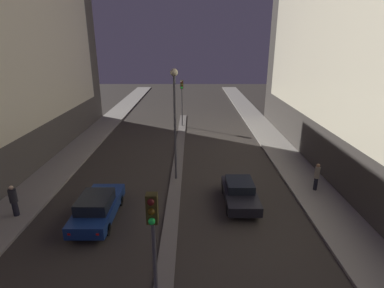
{
  "coord_description": "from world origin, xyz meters",
  "views": [
    {
      "loc": [
        1.11,
        -3.56,
        9.11
      ],
      "look_at": [
        1.11,
        21.72,
        0.5
      ],
      "focal_mm": 28.0,
      "sensor_mm": 36.0,
      "label": 1
    }
  ],
  "objects_px": {
    "pedestrian_on_left_sidewalk": "(14,200)",
    "pedestrian_on_right_sidewalk": "(317,176)",
    "street_lamp": "(175,108)",
    "car_left_lane": "(97,207)",
    "traffic_light_near": "(153,237)",
    "car_right_lane": "(240,193)",
    "traffic_light_mid": "(182,93)"
  },
  "relations": [
    {
      "from": "pedestrian_on_left_sidewalk",
      "to": "pedestrian_on_right_sidewalk",
      "type": "xyz_separation_m",
      "value": [
        17.47,
        2.99,
        0.04
      ]
    },
    {
      "from": "street_lamp",
      "to": "pedestrian_on_left_sidewalk",
      "type": "relative_size",
      "value": 4.19
    },
    {
      "from": "street_lamp",
      "to": "pedestrian_on_left_sidewalk",
      "type": "distance_m",
      "value": 10.51
    },
    {
      "from": "car_left_lane",
      "to": "traffic_light_near",
      "type": "bearing_deg",
      "value": -59.73
    },
    {
      "from": "car_left_lane",
      "to": "pedestrian_on_left_sidewalk",
      "type": "xyz_separation_m",
      "value": [
        -4.53,
        0.2,
        0.31
      ]
    },
    {
      "from": "traffic_light_near",
      "to": "car_right_lane",
      "type": "xyz_separation_m",
      "value": [
        3.94,
        8.5,
        -3.1
      ]
    },
    {
      "from": "traffic_light_near",
      "to": "car_left_lane",
      "type": "xyz_separation_m",
      "value": [
        -3.94,
        6.75,
        -3.03
      ]
    },
    {
      "from": "pedestrian_on_right_sidewalk",
      "to": "pedestrian_on_left_sidewalk",
      "type": "bearing_deg",
      "value": -170.3
    },
    {
      "from": "car_left_lane",
      "to": "pedestrian_on_right_sidewalk",
      "type": "distance_m",
      "value": 13.33
    },
    {
      "from": "traffic_light_mid",
      "to": "pedestrian_on_left_sidewalk",
      "type": "bearing_deg",
      "value": -114.33
    },
    {
      "from": "car_left_lane",
      "to": "car_right_lane",
      "type": "distance_m",
      "value": 8.07
    },
    {
      "from": "car_left_lane",
      "to": "pedestrian_on_left_sidewalk",
      "type": "height_order",
      "value": "pedestrian_on_left_sidewalk"
    },
    {
      "from": "traffic_light_near",
      "to": "pedestrian_on_left_sidewalk",
      "type": "bearing_deg",
      "value": 140.63
    },
    {
      "from": "pedestrian_on_right_sidewalk",
      "to": "street_lamp",
      "type": "bearing_deg",
      "value": 168.86
    },
    {
      "from": "street_lamp",
      "to": "traffic_light_near",
      "type": "bearing_deg",
      "value": -90.0
    },
    {
      "from": "traffic_light_near",
      "to": "traffic_light_mid",
      "type": "height_order",
      "value": "same"
    },
    {
      "from": "traffic_light_mid",
      "to": "pedestrian_on_left_sidewalk",
      "type": "height_order",
      "value": "traffic_light_mid"
    },
    {
      "from": "traffic_light_mid",
      "to": "traffic_light_near",
      "type": "bearing_deg",
      "value": -90.0
    },
    {
      "from": "traffic_light_mid",
      "to": "street_lamp",
      "type": "distance_m",
      "value": 14.04
    },
    {
      "from": "traffic_light_mid",
      "to": "car_right_lane",
      "type": "height_order",
      "value": "traffic_light_mid"
    },
    {
      "from": "street_lamp",
      "to": "pedestrian_on_left_sidewalk",
      "type": "height_order",
      "value": "street_lamp"
    },
    {
      "from": "pedestrian_on_right_sidewalk",
      "to": "traffic_light_mid",
      "type": "bearing_deg",
      "value": 119.72
    },
    {
      "from": "pedestrian_on_left_sidewalk",
      "to": "pedestrian_on_right_sidewalk",
      "type": "bearing_deg",
      "value": 9.7
    },
    {
      "from": "traffic_light_mid",
      "to": "street_lamp",
      "type": "height_order",
      "value": "street_lamp"
    },
    {
      "from": "traffic_light_mid",
      "to": "pedestrian_on_left_sidewalk",
      "type": "xyz_separation_m",
      "value": [
        -8.47,
        -18.74,
        -2.72
      ]
    },
    {
      "from": "traffic_light_mid",
      "to": "pedestrian_on_right_sidewalk",
      "type": "distance_m",
      "value": 18.34
    },
    {
      "from": "traffic_light_mid",
      "to": "pedestrian_on_right_sidewalk",
      "type": "relative_size",
      "value": 2.81
    },
    {
      "from": "street_lamp",
      "to": "pedestrian_on_right_sidewalk",
      "type": "bearing_deg",
      "value": -11.14
    },
    {
      "from": "street_lamp",
      "to": "car_right_lane",
      "type": "bearing_deg",
      "value": -39.14
    },
    {
      "from": "pedestrian_on_left_sidewalk",
      "to": "pedestrian_on_right_sidewalk",
      "type": "height_order",
      "value": "pedestrian_on_right_sidewalk"
    },
    {
      "from": "car_right_lane",
      "to": "pedestrian_on_right_sidewalk",
      "type": "distance_m",
      "value": 5.27
    },
    {
      "from": "traffic_light_mid",
      "to": "street_lamp",
      "type": "relative_size",
      "value": 0.68
    }
  ]
}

